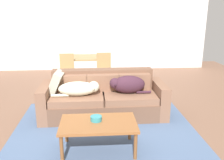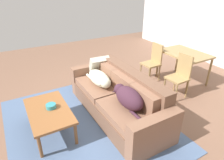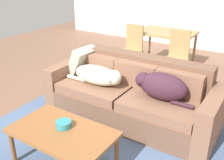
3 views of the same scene
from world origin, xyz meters
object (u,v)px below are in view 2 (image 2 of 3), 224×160
at_px(dog_on_right_cushion, 128,97).
at_px(throw_pillow_by_left_arm, 99,66).
at_px(bowl_on_coffee_table, 51,106).
at_px(dog_on_left_cushion, 100,79).
at_px(couch, 118,98).
at_px(dining_chair_near_right, 180,74).
at_px(coffee_table, 49,112).
at_px(dining_table, 184,56).
at_px(dining_chair_near_left, 153,61).

height_order(dog_on_right_cushion, throw_pillow_by_left_arm, throw_pillow_by_left_arm).
bearing_deg(bowl_on_coffee_table, dog_on_left_cushion, 105.69).
bearing_deg(couch, dining_chair_near_right, 86.40).
relative_size(coffee_table, dining_table, 0.97).
distance_m(throw_pillow_by_left_arm, coffee_table, 1.57).
bearing_deg(dining_chair_near_right, dining_chair_near_left, 173.95).
bearing_deg(dining_chair_near_right, bowl_on_coffee_table, -97.77).
bearing_deg(dog_on_right_cushion, couch, 167.56).
relative_size(coffee_table, dining_chair_near_right, 1.14).
distance_m(throw_pillow_by_left_arm, dining_chair_near_right, 1.76).
relative_size(throw_pillow_by_left_arm, coffee_table, 0.39).
bearing_deg(dining_chair_near_right, dog_on_right_cushion, -79.91).
bearing_deg(throw_pillow_by_left_arm, dog_on_right_cushion, -6.14).
height_order(dog_on_left_cushion, coffee_table, dog_on_left_cushion).
height_order(throw_pillow_by_left_arm, coffee_table, throw_pillow_by_left_arm).
bearing_deg(dog_on_left_cushion, dog_on_right_cushion, 4.06).
bearing_deg(coffee_table, dining_table, 94.75).
xyz_separation_m(dog_on_left_cushion, coffee_table, (0.33, -1.11, -0.20)).
distance_m(dog_on_left_cushion, dining_table, 2.30).
bearing_deg(couch, dining_chair_near_left, 118.53).
xyz_separation_m(dog_on_right_cushion, throw_pillow_by_left_arm, (-1.36, 0.15, 0.02)).
relative_size(couch, coffee_table, 2.18).
height_order(throw_pillow_by_left_arm, dining_table, throw_pillow_by_left_arm).
distance_m(bowl_on_coffee_table, dining_chair_near_left, 2.87).
bearing_deg(dining_chair_near_right, throw_pillow_by_left_arm, -127.07).
bearing_deg(dog_on_left_cushion, dining_chair_near_left, 103.25).
bearing_deg(dog_on_left_cushion, coffee_table, -74.11).
distance_m(dog_on_left_cushion, dog_on_right_cushion, 0.90).
bearing_deg(dining_chair_near_right, dog_on_left_cushion, -110.38).
bearing_deg(dining_table, dog_on_right_cushion, -69.05).
bearing_deg(bowl_on_coffee_table, dining_chair_near_right, 85.23).
height_order(dog_on_right_cushion, bowl_on_coffee_table, dog_on_right_cushion).
distance_m(couch, dining_chair_near_right, 1.52).
relative_size(coffee_table, dining_chair_near_left, 1.16).
relative_size(dog_on_left_cushion, dining_chair_near_right, 0.91).
relative_size(dining_table, dining_chair_near_left, 1.20).
distance_m(couch, dining_table, 2.20).
bearing_deg(throw_pillow_by_left_arm, couch, -3.15).
bearing_deg(throw_pillow_by_left_arm, dining_chair_near_left, 88.48).
relative_size(couch, dining_table, 2.11).
relative_size(dog_on_right_cushion, bowl_on_coffee_table, 4.77).
bearing_deg(dining_table, dog_on_left_cushion, -91.07).
bearing_deg(dining_chair_near_left, bowl_on_coffee_table, -77.10).
distance_m(couch, dining_chair_near_left, 1.79).
height_order(couch, throw_pillow_by_left_arm, throw_pillow_by_left_arm).
xyz_separation_m(bowl_on_coffee_table, dining_chair_near_right, (0.23, 2.73, 0.04)).
relative_size(dog_on_right_cushion, coffee_table, 0.72).
bearing_deg(couch, throw_pillow_by_left_arm, 176.37).
xyz_separation_m(couch, coffee_table, (-0.12, -1.28, 0.07)).
bearing_deg(bowl_on_coffee_table, dining_table, 94.32).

